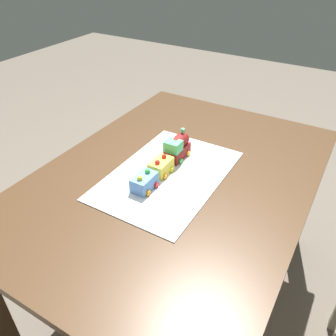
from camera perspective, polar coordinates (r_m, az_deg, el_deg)
ground_plane at (r=1.89m, az=1.06°, el=-19.64°), size 8.00×8.00×0.00m
dining_table at (r=1.42m, az=1.33°, el=-4.59°), size 1.40×1.00×0.74m
cake_board at (r=1.35m, az=0.00°, el=-1.12°), size 0.60×0.40×0.00m
cake_locomotive at (r=1.43m, az=1.53°, el=3.39°), size 0.14×0.08×0.12m
cake_car_caboose_lemon at (r=1.34m, az=-1.19°, el=0.26°), size 0.10×0.08×0.07m
cake_car_hopper_sky_blue at (r=1.26m, az=-4.00°, el=-2.35°), size 0.10×0.08×0.07m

